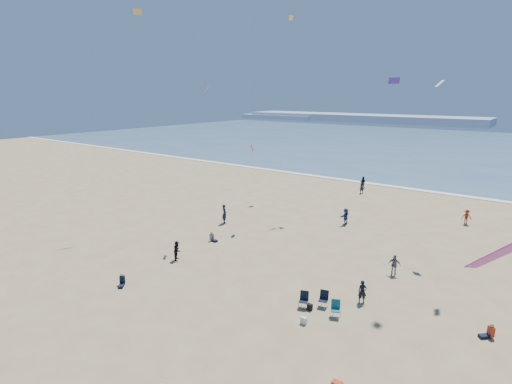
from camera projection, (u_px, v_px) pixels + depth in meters
The scene contains 11 objects.
ground at pixel (123, 362), 19.19m from camera, with size 220.00×220.00×0.00m, color tan.
ocean at pixel (473, 149), 92.95m from camera, with size 220.00×100.00×0.06m, color #476B84.
surf_line at pixel (408, 189), 54.12m from camera, with size 220.00×1.20×0.08m, color white.
headland_far at pixel (358, 118), 185.77m from camera, with size 110.00×20.00×3.20m, color #7A8EA8.
headland_near at pixel (280, 117), 205.34m from camera, with size 40.00×14.00×2.00m, color #7A8EA8.
standing_flyers at pixel (355, 278), 26.05m from camera, with size 31.64×46.89×1.93m.
seated_group at pixel (231, 309), 23.19m from camera, with size 22.58×15.82×0.84m.
chair_cluster at pixel (321, 303), 23.67m from camera, with size 2.78×1.55×1.00m.
white_tote at pixel (304, 320), 22.37m from camera, with size 0.35×0.20×0.40m, color silver.
black_backpack at pixel (310, 307), 23.81m from camera, with size 0.30×0.22×0.38m, color black.
kites_aloft at pixel (427, 51), 20.90m from camera, with size 36.03×37.48×29.15m.
Camera 1 is at (15.12, -9.48, 12.58)m, focal length 28.00 mm.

